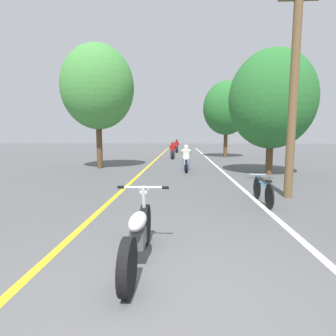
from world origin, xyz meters
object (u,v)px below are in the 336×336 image
Objects in this scene: roadside_tree_right_near at (272,100)px; bicycle_parked at (263,191)px; utility_pole at (294,88)px; motorcycle_rider_far at (177,148)px; motorcycle_rider_lead at (186,161)px; motorcycle_rider_mid at (173,152)px; motorcycle_foreground at (138,234)px; roadside_tree_right_far at (226,108)px; roadside_tree_left at (98,87)px.

bicycle_parked is at bearing -109.47° from roadside_tree_right_near.
utility_pole is 21.42m from motorcycle_rider_far.
motorcycle_rider_lead is 1.05× the size of motorcycle_rider_mid.
motorcycle_rider_mid is 1.03× the size of motorcycle_rider_far.
motorcycle_foreground is 1.01× the size of motorcycle_rider_mid.
roadside_tree_right_near is 2.61× the size of motorcycle_rider_lead.
roadside_tree_right_far is 5.98m from motorcycle_rider_mid.
motorcycle_rider_mid is at bearing 90.35° from motorcycle_foreground.
utility_pole is at bearing -101.64° from roadside_tree_right_near.
bicycle_parked is (6.83, -7.50, -4.12)m from roadside_tree_left.
roadside_tree_right_far is 16.20m from bicycle_parked.
roadside_tree_left is 3.18× the size of motorcycle_foreground.
roadside_tree_left is at bearing 110.07° from motorcycle_foreground.
roadside_tree_right_far is 3.71× the size of bicycle_parked.
roadside_tree_right_near is at bearing -87.64° from roadside_tree_right_far.
motorcycle_rider_mid is at bearing 106.44° from utility_pole.
utility_pole is 2.79× the size of motorcycle_rider_lead.
roadside_tree_left is at bearing -106.05° from motorcycle_rider_far.
roadside_tree_right_near is at bearing 78.36° from utility_pole.
roadside_tree_right_far reaches higher than motorcycle_foreground.
utility_pole is 0.97× the size of roadside_tree_right_far.
motorcycle_rider_lead is at bearing -87.05° from motorcycle_rider_far.
roadside_tree_right_near is at bearing -73.73° from motorcycle_rider_far.
roadside_tree_right_far is at bearing 87.81° from utility_pole.
motorcycle_rider_mid is at bearing -160.05° from roadside_tree_right_far.
roadside_tree_left is 3.93× the size of bicycle_parked.
roadside_tree_right_near is 17.07m from motorcycle_rider_far.
motorcycle_rider_lead is (-3.94, 1.05, -2.98)m from roadside_tree_right_near.
roadside_tree_left reaches higher than roadside_tree_right_near.
roadside_tree_left is at bearing -120.85° from motorcycle_rider_mid.
motorcycle_foreground is 25.21m from motorcycle_rider_far.
motorcycle_rider_lead is at bearing -82.63° from motorcycle_rider_mid.
motorcycle_rider_far is (0.08, 25.20, 0.10)m from motorcycle_foreground.
motorcycle_foreground is at bearing -128.94° from bicycle_parked.
roadside_tree_right_far is at bearing 68.72° from motorcycle_rider_lead.
motorcycle_rider_mid reaches higher than motorcycle_foreground.
motorcycle_rider_mid is (-4.89, 8.47, -2.97)m from roadside_tree_right_near.
roadside_tree_right_far is at bearing -54.61° from motorcycle_rider_far.
motorcycle_foreground is at bearing -89.65° from motorcycle_rider_mid.
motorcycle_rider_far is at bearing 125.39° from roadside_tree_right_far.
utility_pole is at bearing -79.90° from motorcycle_rider_far.
roadside_tree_right_far reaches higher than motorcycle_rider_far.
motorcycle_rider_mid is (-0.96, 7.41, 0.00)m from motorcycle_rider_lead.
roadside_tree_right_near is 10.12m from roadside_tree_right_far.
motorcycle_rider_far is at bearing 106.27° from roadside_tree_right_near.
roadside_tree_right_near is 2.73× the size of motorcycle_rider_mid.
roadside_tree_right_far is at bearing 19.95° from motorcycle_rider_mid.
roadside_tree_right_near is 5.05m from motorcycle_rider_lead.
utility_pole is 2.90× the size of motorcycle_foreground.
roadside_tree_right_far is 0.94× the size of roadside_tree_left.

